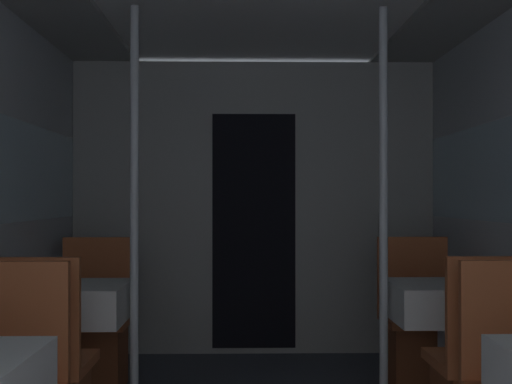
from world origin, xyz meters
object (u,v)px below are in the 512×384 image
at_px(dining_table_left_1, 70,308).
at_px(support_pole_right_1, 383,211).
at_px(chair_right_far_1, 420,342).
at_px(support_pole_left_1, 134,211).
at_px(dining_table_right_1, 447,306).
at_px(chair_left_far_1, 93,343).

height_order(dining_table_left_1, support_pole_right_1, support_pole_right_1).
xyz_separation_m(chair_right_far_1, support_pole_right_1, (-0.35, -0.60, 0.84)).
xyz_separation_m(support_pole_left_1, chair_right_far_1, (1.72, 0.60, -0.84)).
height_order(chair_right_far_1, support_pole_right_1, support_pole_right_1).
distance_m(support_pole_left_1, chair_right_far_1, 2.00).
bearing_deg(chair_right_far_1, support_pole_right_1, 59.66).
height_order(support_pole_left_1, dining_table_right_1, support_pole_left_1).
bearing_deg(dining_table_right_1, chair_left_far_1, 163.88).
height_order(chair_left_far_1, chair_right_far_1, same).
bearing_deg(dining_table_right_1, support_pole_left_1, 180.00).
xyz_separation_m(chair_left_far_1, support_pole_left_1, (0.35, -0.60, 0.84)).
bearing_deg(chair_left_far_1, dining_table_left_1, 90.00).
bearing_deg(chair_right_far_1, dining_table_left_1, 16.12).
bearing_deg(support_pole_right_1, dining_table_left_1, 180.00).
relative_size(chair_left_far_1, dining_table_right_1, 1.29).
xyz_separation_m(support_pole_left_1, dining_table_right_1, (1.72, 0.00, -0.52)).
xyz_separation_m(dining_table_right_1, chair_right_far_1, (0.00, 0.60, -0.32)).
distance_m(dining_table_left_1, support_pole_left_1, 0.63).
xyz_separation_m(dining_table_left_1, dining_table_right_1, (2.07, 0.00, 0.00)).
distance_m(chair_left_far_1, dining_table_right_1, 2.18).
bearing_deg(support_pole_left_1, support_pole_right_1, 0.00).
xyz_separation_m(support_pole_left_1, support_pole_right_1, (1.37, 0.00, 0.00)).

